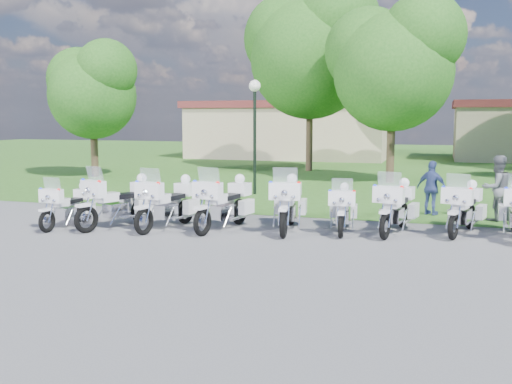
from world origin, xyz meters
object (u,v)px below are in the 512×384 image
(motorcycle_0, at_px, (69,205))
(motorcycle_3, at_px, (225,202))
(motorcycle_5, at_px, (343,208))
(motorcycle_6, at_px, (396,206))
(bystander_c, at_px, (432,188))
(motorcycle_1, at_px, (119,201))
(lamp_post, at_px, (255,109))
(motorcycle_2, at_px, (169,202))
(motorcycle_4, at_px, (288,203))
(bystander_b, at_px, (497,188))
(motorcycle_7, at_px, (464,207))

(motorcycle_0, distance_m, motorcycle_3, 4.26)
(motorcycle_5, xyz_separation_m, motorcycle_6, (1.33, 0.22, 0.07))
(motorcycle_5, bearing_deg, bystander_c, -129.83)
(motorcycle_1, relative_size, lamp_post, 0.56)
(motorcycle_2, bearing_deg, motorcycle_4, -156.27)
(motorcycle_5, bearing_deg, bystander_b, -150.94)
(motorcycle_6, bearing_deg, motorcycle_2, 22.60)
(motorcycle_3, distance_m, motorcycle_7, 6.15)
(motorcycle_6, bearing_deg, motorcycle_4, 21.28)
(motorcycle_3, relative_size, bystander_c, 1.54)
(motorcycle_0, xyz_separation_m, motorcycle_6, (8.49, 1.90, 0.10))
(motorcycle_7, distance_m, bystander_c, 2.75)
(motorcycle_4, distance_m, bystander_c, 5.04)
(motorcycle_1, xyz_separation_m, motorcycle_5, (5.82, 1.30, -0.10))
(motorcycle_0, bearing_deg, motorcycle_7, -164.97)
(motorcycle_3, height_order, motorcycle_4, motorcycle_4)
(motorcycle_7, relative_size, bystander_b, 1.24)
(motorcycle_1, relative_size, motorcycle_7, 1.04)
(motorcycle_6, height_order, motorcycle_7, motorcycle_6)
(motorcycle_0, relative_size, motorcycle_1, 0.87)
(motorcycle_5, height_order, motorcycle_7, motorcycle_7)
(motorcycle_5, relative_size, motorcycle_7, 0.93)
(motorcycle_2, height_order, lamp_post, lamp_post)
(motorcycle_2, height_order, motorcycle_4, motorcycle_4)
(motorcycle_2, distance_m, bystander_c, 7.92)
(motorcycle_3, xyz_separation_m, bystander_b, (6.94, 3.51, 0.22))
(motorcycle_1, distance_m, motorcycle_7, 9.02)
(motorcycle_7, bearing_deg, motorcycle_6, 30.52)
(motorcycle_2, xyz_separation_m, motorcycle_6, (5.81, 1.26, -0.02))
(motorcycle_1, height_order, bystander_c, motorcycle_1)
(motorcycle_3, bearing_deg, motorcycle_0, 24.00)
(motorcycle_2, relative_size, motorcycle_3, 0.98)
(motorcycle_6, xyz_separation_m, motorcycle_7, (1.65, 0.44, -0.02))
(lamp_post, bearing_deg, motorcycle_7, -36.47)
(motorcycle_0, bearing_deg, motorcycle_1, -162.13)
(motorcycle_1, height_order, lamp_post, lamp_post)
(motorcycle_0, bearing_deg, bystander_b, -155.89)
(motorcycle_2, distance_m, motorcycle_4, 3.18)
(bystander_c, bearing_deg, motorcycle_4, 72.54)
(bystander_b, bearing_deg, motorcycle_1, -8.84)
(bystander_b, bearing_deg, motorcycle_0, -9.66)
(lamp_post, bearing_deg, bystander_b, -21.70)
(motorcycle_4, relative_size, motorcycle_6, 1.06)
(motorcycle_5, xyz_separation_m, bystander_c, (2.15, 3.29, 0.21))
(motorcycle_6, bearing_deg, bystander_c, -94.52)
(motorcycle_3, height_order, motorcycle_5, motorcycle_3)
(motorcycle_0, height_order, bystander_c, bystander_c)
(motorcycle_0, xyz_separation_m, motorcycle_1, (1.34, 0.38, 0.12))
(motorcycle_3, height_order, motorcycle_7, motorcycle_3)
(motorcycle_2, relative_size, lamp_post, 0.57)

